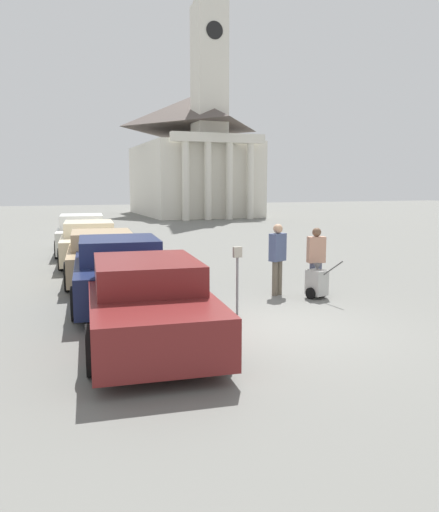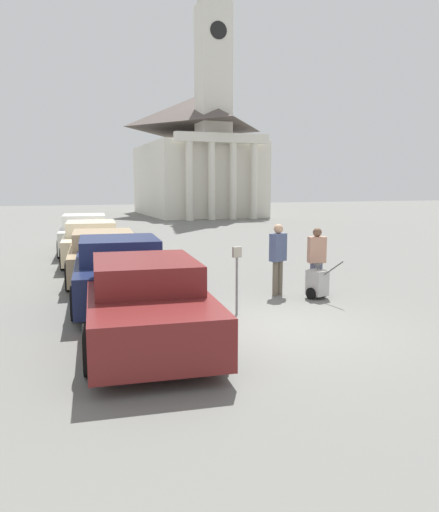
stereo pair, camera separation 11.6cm
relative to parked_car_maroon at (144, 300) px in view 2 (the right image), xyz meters
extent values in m
plane|color=slate|center=(2.44, -0.19, -0.68)|extent=(120.00, 120.00, 0.00)
cube|color=maroon|center=(0.00, 0.04, -0.11)|extent=(2.42, 5.36, 0.75)
cube|color=maroon|center=(-0.02, -0.17, 0.51)|extent=(1.90, 2.34, 0.48)
cylinder|color=black|center=(-0.78, 1.73, -0.31)|extent=(0.25, 0.76, 0.75)
cylinder|color=black|center=(1.10, 1.55, -0.31)|extent=(0.25, 0.76, 0.75)
cylinder|color=black|center=(-1.09, -1.47, -0.31)|extent=(0.25, 0.76, 0.75)
cylinder|color=black|center=(0.79, -1.66, -0.31)|extent=(0.25, 0.76, 0.75)
cube|color=#19234C|center=(0.00, 2.93, -0.10)|extent=(2.38, 4.82, 0.79)
cube|color=#19234C|center=(-0.01, 2.74, 0.56)|extent=(1.89, 2.11, 0.53)
cylinder|color=black|center=(-0.80, 4.46, -0.33)|extent=(0.25, 0.72, 0.70)
cylinder|color=black|center=(1.09, 4.27, -0.33)|extent=(0.25, 0.72, 0.70)
cylinder|color=black|center=(-1.08, 1.58, -0.33)|extent=(0.25, 0.72, 0.70)
cylinder|color=black|center=(0.81, 1.40, -0.33)|extent=(0.25, 0.72, 0.70)
cube|color=tan|center=(0.00, 5.92, -0.11)|extent=(2.29, 4.92, 0.73)
cube|color=tan|center=(-0.01, 5.73, 0.48)|extent=(1.80, 2.15, 0.46)
cylinder|color=black|center=(-0.75, 7.48, -0.30)|extent=(0.25, 0.77, 0.76)
cylinder|color=black|center=(1.04, 7.31, -0.30)|extent=(0.25, 0.77, 0.76)
cylinder|color=black|center=(-1.04, 4.54, -0.30)|extent=(0.25, 0.77, 0.76)
cylinder|color=black|center=(0.76, 4.37, -0.30)|extent=(0.25, 0.77, 0.76)
cube|color=beige|center=(0.00, 9.30, -0.10)|extent=(2.29, 5.06, 0.78)
cube|color=beige|center=(-0.02, 9.10, 0.52)|extent=(1.79, 2.20, 0.47)
cylinder|color=black|center=(-0.74, 10.90, -0.33)|extent=(0.25, 0.72, 0.71)
cylinder|color=black|center=(1.04, 10.72, -0.33)|extent=(0.25, 0.72, 0.71)
cylinder|color=black|center=(-1.03, 7.87, -0.33)|extent=(0.25, 0.72, 0.71)
cylinder|color=black|center=(0.74, 7.70, -0.33)|extent=(0.25, 0.72, 0.71)
cube|color=silver|center=(0.00, 11.94, -0.09)|extent=(2.27, 4.95, 0.82)
cube|color=silver|center=(-0.01, 11.75, 0.58)|extent=(1.78, 2.16, 0.52)
cylinder|color=black|center=(-0.74, 13.51, -0.35)|extent=(0.24, 0.69, 0.67)
cylinder|color=black|center=(1.03, 13.34, -0.35)|extent=(0.24, 0.69, 0.67)
cylinder|color=black|center=(-1.02, 10.55, -0.35)|extent=(0.24, 0.69, 0.67)
cylinder|color=black|center=(0.74, 10.38, -0.35)|extent=(0.24, 0.69, 0.67)
cylinder|color=slate|center=(2.12, 0.91, -0.08)|extent=(0.05, 0.05, 1.21)
cube|color=gray|center=(2.12, 0.91, 0.64)|extent=(0.18, 0.09, 0.22)
cylinder|color=#665B4C|center=(3.83, 2.33, -0.26)|extent=(0.14, 0.14, 0.85)
cylinder|color=#665B4C|center=(3.67, 2.26, -0.26)|extent=(0.14, 0.14, 0.85)
cube|color=#4C597F|center=(3.75, 2.29, 0.50)|extent=(0.47, 0.37, 0.67)
sphere|color=tan|center=(3.75, 2.29, 0.95)|extent=(0.23, 0.23, 0.23)
cylinder|color=#515670|center=(4.73, 1.98, -0.28)|extent=(0.14, 0.14, 0.80)
cylinder|color=#515670|center=(4.57, 2.01, -0.28)|extent=(0.14, 0.14, 0.80)
cube|color=tan|center=(4.65, 1.99, 0.44)|extent=(0.45, 0.29, 0.64)
sphere|color=brown|center=(4.65, 1.99, 0.87)|extent=(0.22, 0.22, 0.22)
cube|color=#B2B2AD|center=(4.48, 1.65, -0.30)|extent=(0.47, 0.52, 0.60)
cone|color=#59595B|center=(4.48, 1.65, 0.08)|extent=(0.18, 0.18, 0.16)
cylinder|color=#4C4C4C|center=(4.61, 1.19, 0.10)|extent=(0.19, 0.58, 0.43)
cylinder|color=black|center=(4.28, 1.59, -0.54)|extent=(0.13, 0.28, 0.28)
cylinder|color=black|center=(4.68, 1.70, -0.54)|extent=(0.13, 0.28, 0.28)
cube|color=silver|center=(11.69, 34.81, 2.40)|extent=(8.81, 12.83, 6.17)
pyramid|color=#564C47|center=(11.69, 34.81, 8.26)|extent=(8.99, 13.09, 2.78)
cylinder|color=silver|center=(9.05, 27.80, 2.25)|extent=(0.56, 0.56, 5.86)
cylinder|color=silver|center=(10.81, 27.80, 2.25)|extent=(0.56, 0.56, 5.86)
cylinder|color=silver|center=(12.58, 27.80, 2.25)|extent=(0.56, 0.56, 5.86)
cylinder|color=silver|center=(14.34, 27.80, 2.25)|extent=(0.56, 0.56, 5.86)
cube|color=silver|center=(11.69, 27.80, 5.53)|extent=(7.49, 0.70, 0.70)
cube|color=silver|center=(11.69, 29.90, 10.64)|extent=(2.40, 2.40, 10.31)
cylinder|color=black|center=(11.69, 28.68, 13.53)|extent=(1.32, 0.06, 1.32)
camera|label=1|loc=(-1.78, -8.48, 2.01)|focal=35.00mm
camera|label=2|loc=(-1.67, -8.52, 2.01)|focal=35.00mm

